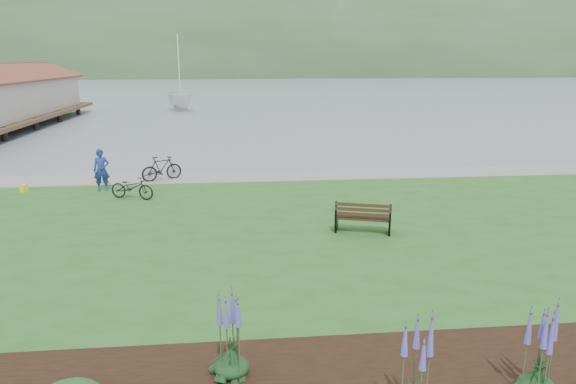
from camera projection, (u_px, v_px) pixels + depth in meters
name	position (u px, v px, depth m)	size (l,w,h in m)	color
ground	(235.00, 234.00, 17.45)	(600.00, 600.00, 0.00)	slate
lawn	(234.00, 249.00, 15.47)	(34.00, 20.00, 0.40)	#235B20
shoreline_path	(234.00, 177.00, 23.99)	(34.00, 2.20, 0.03)	gray
far_hillside	(291.00, 75.00, 183.06)	(580.00, 80.00, 38.00)	#2F522E
park_bench	(363.00, 217.00, 16.17)	(1.86, 1.18, 1.08)	black
person	(101.00, 166.00, 21.28)	(0.75, 0.52, 2.07)	navy
bicycle_a	(132.00, 187.00, 20.16)	(1.83, 0.64, 0.96)	black
bicycle_b	(162.00, 168.00, 23.19)	(1.86, 0.54, 1.12)	black
sailboat	(181.00, 111.00, 58.67)	(10.21, 10.39, 26.91)	silver
pannier	(24.00, 188.00, 21.32)	(0.18, 0.29, 0.31)	yellow
echium_0	(416.00, 378.00, 7.52)	(0.62, 0.62, 1.99)	#123316
echium_1	(541.00, 354.00, 8.22)	(0.62, 0.62, 1.80)	#123316
echium_4	(231.00, 336.00, 8.74)	(0.62, 0.62, 1.81)	#123316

